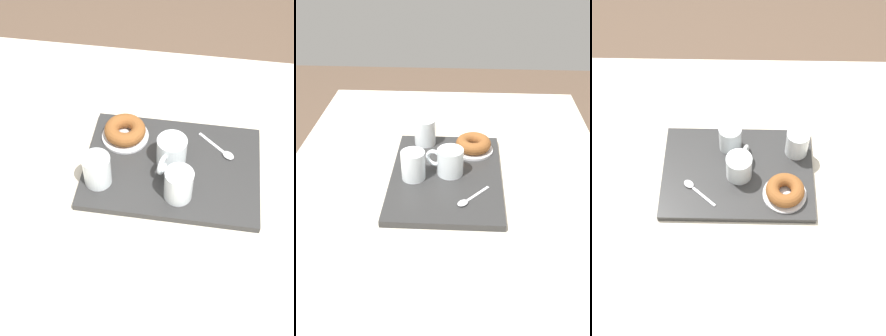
{
  "view_description": "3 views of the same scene",
  "coord_description": "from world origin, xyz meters",
  "views": [
    {
      "loc": [
        0.1,
        -0.76,
        1.7
      ],
      "look_at": [
        -0.01,
        -0.03,
        0.79
      ],
      "focal_mm": 48.6,
      "sensor_mm": 36.0,
      "label": 1
    },
    {
      "loc": [
        1.08,
        0.05,
        1.49
      ],
      "look_at": [
        0.06,
        -0.01,
        0.81
      ],
      "focal_mm": 44.88,
      "sensor_mm": 36.0,
      "label": 2
    },
    {
      "loc": [
        0.03,
        0.82,
        2.0
      ],
      "look_at": [
        0.05,
        0.01,
        0.81
      ],
      "focal_mm": 51.99,
      "sensor_mm": 36.0,
      "label": 3
    }
  ],
  "objects": [
    {
      "name": "sugar_donut_left",
      "position": [
        -0.09,
        0.08,
        0.81
      ],
      "size": [
        0.11,
        0.11,
        0.04
      ],
      "primitive_type": "torus",
      "color": "brown",
      "rests_on": "donut_plate_left"
    },
    {
      "name": "donut_plate_left",
      "position": [
        -0.09,
        0.08,
        0.79
      ],
      "size": [
        0.13,
        0.13,
        0.01
      ],
      "primitive_type": "cylinder",
      "color": "silver",
      "rests_on": "serving_tray"
    },
    {
      "name": "ground_plane",
      "position": [
        0.0,
        0.0,
        0.0
      ],
      "size": [
        6.0,
        6.0,
        0.0
      ],
      "primitive_type": "plane",
      "color": "brown"
    },
    {
      "name": "tea_mug_left",
      "position": [
        0.04,
        0.01,
        0.82
      ],
      "size": [
        0.08,
        0.12,
        0.08
      ],
      "color": "white",
      "rests_on": "serving_tray"
    },
    {
      "name": "serving_tray",
      "position": [
        0.05,
        0.0,
        0.77
      ],
      "size": [
        0.46,
        0.33,
        0.02
      ],
      "primitive_type": "cube",
      "color": "#2D2D2D",
      "rests_on": "dining_table"
    },
    {
      "name": "teaspoon_near",
      "position": [
        0.18,
        0.06,
        0.79
      ],
      "size": [
        0.1,
        0.09,
        0.01
      ],
      "rotation": [
        0.0,
        0.0,
        5.56
      ],
      "color": "silver",
      "rests_on": "serving_tray"
    },
    {
      "name": "water_glass_near",
      "position": [
        0.07,
        -0.09,
        0.82
      ],
      "size": [
        0.07,
        0.07,
        0.09
      ],
      "color": "white",
      "rests_on": "serving_tray"
    },
    {
      "name": "dining_table",
      "position": [
        0.0,
        0.0,
        0.66
      ],
      "size": [
        1.22,
        1.0,
        0.76
      ],
      "color": "beige",
      "rests_on": "ground"
    },
    {
      "name": "water_glass_far",
      "position": [
        -0.13,
        -0.08,
        0.82
      ],
      "size": [
        0.07,
        0.07,
        0.09
      ],
      "color": "white",
      "rests_on": "serving_tray"
    }
  ]
}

